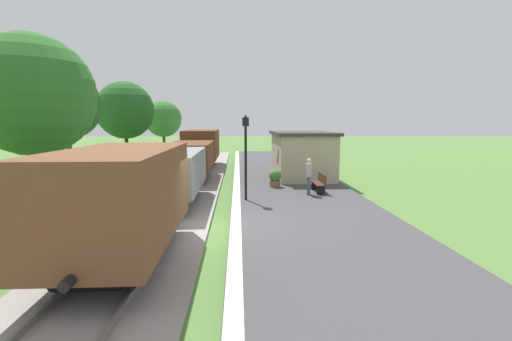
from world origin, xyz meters
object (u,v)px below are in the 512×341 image
tree_trackside_mid (32,96)px  tree_field_left (125,110)px  potted_planter (275,178)px  lamp_post_near (246,141)px  person_waiting (309,175)px  tree_trackside_far (66,106)px  bench_down_platform (292,162)px  bench_near_hut (320,183)px  tree_field_distant (163,119)px  freight_train (183,162)px  station_hut (302,154)px

tree_trackside_mid → tree_field_left: size_ratio=1.04×
potted_planter → lamp_post_near: size_ratio=0.25×
person_waiting → tree_trackside_far: size_ratio=0.27×
bench_down_platform → tree_trackside_mid: size_ratio=0.21×
person_waiting → tree_trackside_far: tree_trackside_far is taller
tree_trackside_far → tree_field_left: 8.12m
bench_near_hut → potted_planter: size_ratio=1.64×
bench_near_hut → potted_planter: bearing=142.1°
tree_field_distant → bench_near_hut: bearing=-60.4°
freight_train → tree_trackside_far: tree_trackside_far is taller
station_hut → tree_field_distant: tree_field_distant is taller
station_hut → lamp_post_near: size_ratio=1.57×
tree_trackside_mid → tree_field_left: 14.28m
station_hut → bench_down_platform: size_ratio=3.87×
bench_down_platform → tree_field_left: size_ratio=0.22×
tree_field_left → freight_train: bearing=-59.8°
person_waiting → tree_trackside_far: bearing=-5.1°
tree_field_distant → freight_train: bearing=-75.8°
potted_planter → tree_trackside_mid: 11.33m
person_waiting → lamp_post_near: size_ratio=0.46×
tree_trackside_far → tree_field_distant: (2.00, 16.29, -0.61)m
bench_near_hut → tree_trackside_mid: bearing=-169.1°
tree_trackside_mid → person_waiting: bearing=8.7°
tree_field_distant → tree_trackside_mid: bearing=-91.1°
freight_train → tree_field_distant: tree_field_distant is taller
person_waiting → potted_planter: size_ratio=1.87×
station_hut → tree_trackside_mid: bearing=-148.6°
station_hut → bench_near_hut: station_hut is taller
station_hut → tree_field_left: bearing=151.2°
tree_trackside_far → tree_field_distant: size_ratio=1.11×
potted_planter → tree_trackside_far: (-11.46, 2.31, 3.80)m
person_waiting → tree_trackside_mid: size_ratio=0.24×
bench_near_hut → bench_down_platform: size_ratio=1.00×
lamp_post_near → tree_field_left: (-9.13, 13.49, 1.71)m
lamp_post_near → tree_field_distant: bearing=109.9°
station_hut → tree_field_left: (-12.71, 7.00, 2.86)m
lamp_post_near → tree_field_left: tree_field_left is taller
tree_field_distant → station_hut: bearing=-53.0°
lamp_post_near → tree_trackside_mid: tree_trackside_mid is taller
bench_near_hut → lamp_post_near: (-3.59, -1.54, 2.08)m
freight_train → tree_field_left: 12.11m
lamp_post_near → tree_trackside_far: size_ratio=0.58×
freight_train → bench_near_hut: 7.10m
freight_train → tree_field_distant: size_ratio=4.52×
lamp_post_near → tree_trackside_mid: size_ratio=0.53×
tree_field_left → person_waiting: bearing=-46.0°
station_hut → bench_near_hut: bearing=-89.8°
freight_train → tree_field_left: bearing=120.2°
bench_down_platform → person_waiting: size_ratio=0.88×
potted_planter → tree_field_distant: size_ratio=0.16×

